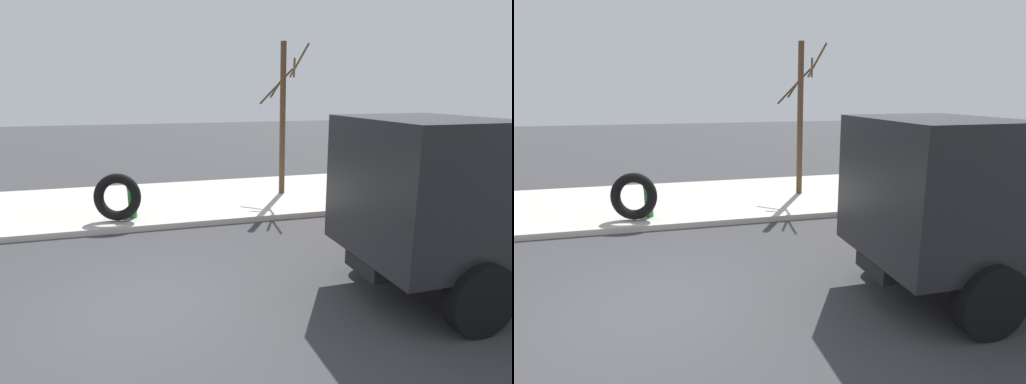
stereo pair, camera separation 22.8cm
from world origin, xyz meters
The scene contains 5 objects.
ground_plane centered at (0.00, 0.00, 0.00)m, with size 80.00×80.00×0.00m, color #38383A.
sidewalk_curb centered at (0.00, 6.50, 0.07)m, with size 36.00×5.00×0.15m, color #BCB7AD.
fire_hydrant centered at (-0.19, 4.81, 0.64)m, with size 0.24×0.55×0.92m.
loose_tire centered at (-0.54, 4.64, 0.77)m, with size 1.21×1.21×0.25m, color black.
bare_tree centered at (4.49, 6.38, 2.65)m, with size 1.28×1.14×4.71m.
Camera 1 is at (0.03, -6.38, 3.40)m, focal length 29.76 mm.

